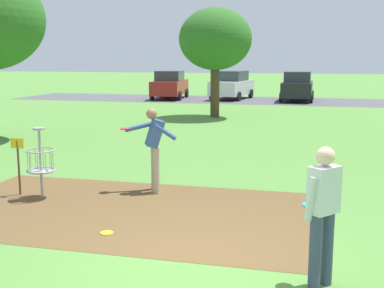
{
  "coord_description": "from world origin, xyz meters",
  "views": [
    {
      "loc": [
        1.46,
        -6.14,
        2.72
      ],
      "look_at": [
        -0.89,
        3.42,
        1.0
      ],
      "focal_mm": 46.56,
      "sensor_mm": 36.0,
      "label": 1
    }
  ],
  "objects": [
    {
      "name": "player_foreground_watching",
      "position": [
        1.61,
        -0.32,
        0.97
      ],
      "size": [
        0.45,
        0.46,
        1.71
      ],
      "color": "#384260",
      "rests_on": "ground"
    },
    {
      "name": "player_throwing",
      "position": [
        -1.67,
        3.36,
        0.99
      ],
      "size": [
        1.17,
        0.49,
        1.71
      ],
      "color": "tan",
      "rests_on": "ground"
    },
    {
      "name": "parked_car_leftmost",
      "position": [
        -7.86,
        25.59,
        0.92
      ],
      "size": [
        2.23,
        4.33,
        1.84
      ],
      "color": "maroon",
      "rests_on": "ground"
    },
    {
      "name": "frisbee_near_basket",
      "position": [
        -1.61,
        0.74,
        0.01
      ],
      "size": [
        0.2,
        0.2,
        0.02
      ],
      "primitive_type": "cylinder",
      "color": "gold",
      "rests_on": "ground"
    },
    {
      "name": "parked_car_center_left",
      "position": [
        -3.81,
        26.25,
        0.92
      ],
      "size": [
        2.49,
        4.44,
        1.84
      ],
      "color": "silver",
      "rests_on": "ground"
    },
    {
      "name": "tree_near_right",
      "position": [
        -2.96,
        16.21,
        3.5
      ],
      "size": [
        3.27,
        3.27,
        4.92
      ],
      "color": "#4C3823",
      "rests_on": "ground"
    },
    {
      "name": "ground_plane",
      "position": [
        0.0,
        0.0,
        0.0
      ],
      "size": [
        160.0,
        160.0,
        0.0
      ],
      "primitive_type": "plane",
      "color": "#518438"
    },
    {
      "name": "dirt_tee_pad",
      "position": [
        -1.78,
        1.92,
        0.0
      ],
      "size": [
        6.79,
        3.92,
        0.01
      ],
      "primitive_type": "cube",
      "color": "brown",
      "rests_on": "ground"
    },
    {
      "name": "parked_car_center_right",
      "position": [
        0.4,
        25.82,
        0.92
      ],
      "size": [
        2.02,
        4.22,
        1.84
      ],
      "color": "black",
      "rests_on": "ground"
    },
    {
      "name": "parking_lot_strip",
      "position": [
        0.0,
        25.62,
        0.0
      ],
      "size": [
        36.0,
        6.0,
        0.01
      ],
      "primitive_type": "cube",
      "color": "#4C4C51",
      "rests_on": "ground"
    },
    {
      "name": "disc_golf_basket",
      "position": [
        -3.71,
        2.33,
        0.75
      ],
      "size": [
        0.98,
        0.58,
        1.39
      ],
      "color": "#9E9EA3",
      "rests_on": "ground"
    }
  ]
}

